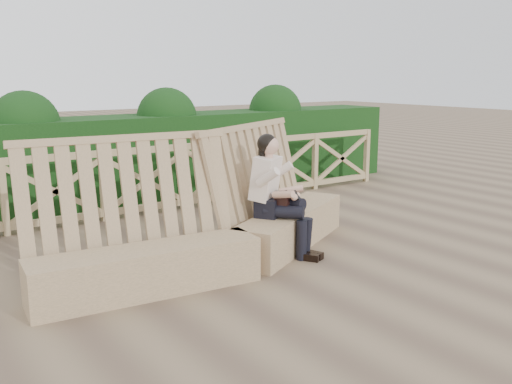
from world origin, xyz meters
TOP-DOWN VIEW (x-y plane):
  - ground at (0.00, 0.00)m, footprint 60.00×60.00m
  - bench at (-0.31, 0.67)m, footprint 4.64×1.82m
  - woman at (0.45, 0.65)m, footprint 0.72×0.95m
  - guardrail at (0.00, 3.50)m, footprint 10.10×0.09m
  - hedge at (0.00, 4.70)m, footprint 12.00×1.20m

SIDE VIEW (x-z plane):
  - ground at x=0.00m, z-range 0.00..0.00m
  - bench at x=-0.31m, z-range -0.40..1.22m
  - guardrail at x=0.00m, z-range 0.00..1.10m
  - hedge at x=0.00m, z-range 0.00..1.50m
  - woman at x=0.45m, z-range 0.05..1.57m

